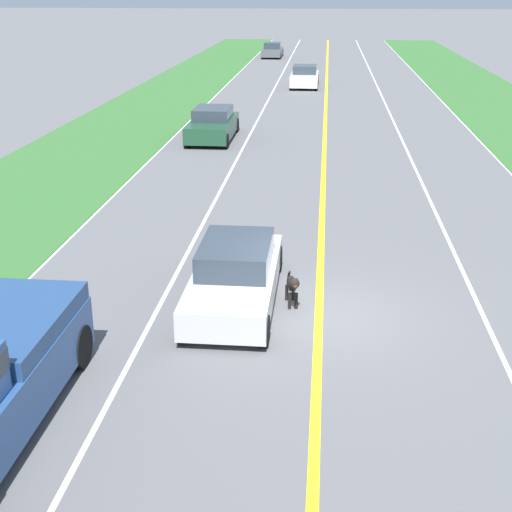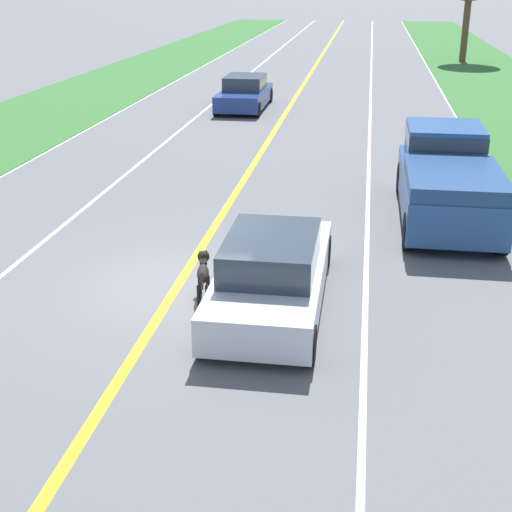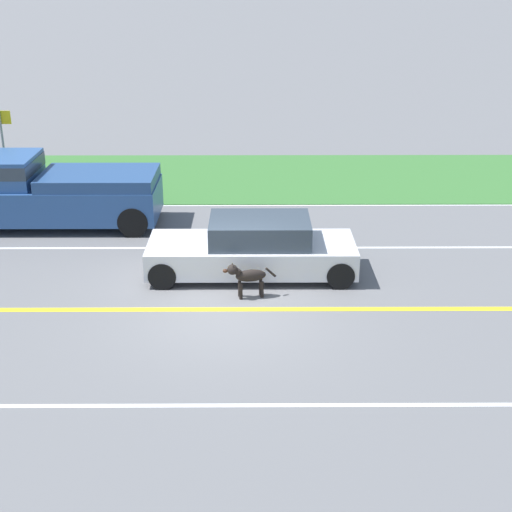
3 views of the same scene
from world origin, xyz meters
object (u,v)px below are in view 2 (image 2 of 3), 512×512
(dog, at_px, (203,271))
(oncoming_car, at_px, (245,94))
(pickup_truck, at_px, (447,177))
(ego_car, at_px, (272,273))

(dog, bearing_deg, oncoming_car, 86.52)
(pickup_truck, distance_m, oncoming_car, 15.47)
(dog, height_order, oncoming_car, oncoming_car)
(dog, distance_m, oncoming_car, 19.25)
(dog, bearing_deg, pickup_truck, 38.03)
(ego_car, bearing_deg, pickup_truck, 58.19)
(oncoming_car, bearing_deg, ego_car, 101.00)
(oncoming_car, bearing_deg, pickup_truck, 117.68)
(ego_car, distance_m, pickup_truck, 6.54)
(ego_car, xyz_separation_m, pickup_truck, (3.44, 5.55, 0.36))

